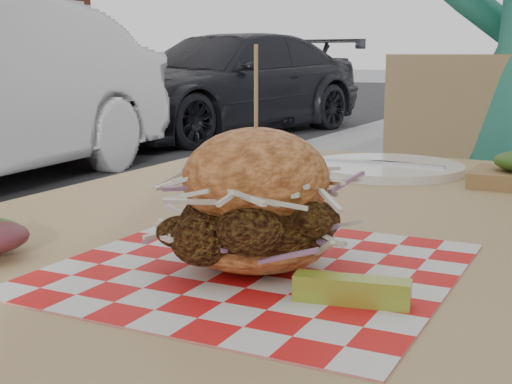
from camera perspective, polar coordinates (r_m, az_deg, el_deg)
car_dark at (r=8.49m, az=-2.53°, el=8.62°), size 2.50×4.36×1.19m
patio_table at (r=0.93m, az=3.26°, el=-6.66°), size 0.80×1.20×0.75m
patio_chair at (r=1.88m, az=15.36°, el=-1.66°), size 0.43×0.44×0.95m
paper_liner at (r=0.68m, az=0.00°, el=-6.09°), size 0.36×0.36×0.00m
sandwich at (r=0.67m, az=0.00°, el=-1.27°), size 0.18×0.18×0.21m
pickle_spear at (r=0.59m, az=7.66°, el=-7.80°), size 0.10×0.04×0.02m
place_setting at (r=1.26m, az=10.30°, el=1.93°), size 0.27×0.27×0.02m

